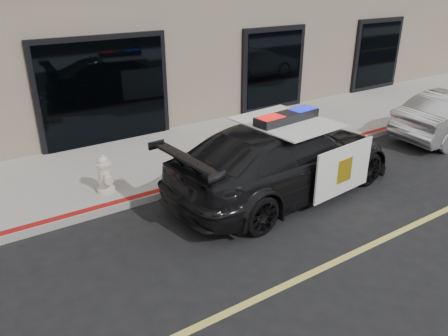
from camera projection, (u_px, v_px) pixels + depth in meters
ground at (327, 266)px, 6.88m from camera, size 120.00×120.00×0.00m
sidewalk_n at (173, 156)px, 10.85m from camera, size 60.00×3.50×0.15m
police_car at (284, 158)px, 8.94m from camera, size 3.14×5.68×1.73m
fire_hydrant at (105, 175)px, 8.76m from camera, size 0.36×0.50×0.80m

